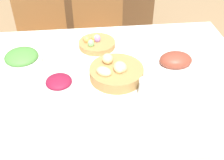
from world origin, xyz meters
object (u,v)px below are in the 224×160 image
(beet_salad_bowl, at_px, (59,85))
(chair_far_left, at_px, (42,37))
(knife, at_px, (132,126))
(green_salad_bowl, at_px, (22,60))
(chair_far_center, at_px, (99,34))
(spoon, at_px, (139,125))
(fork, at_px, (58,132))
(egg_basket, at_px, (96,43))
(drinking_cup, at_px, (147,88))
(ham_platter, at_px, (176,61))
(butter_dish, at_px, (28,98))
(bread_basket, at_px, (116,72))
(dinner_plate, at_px, (96,128))

(beet_salad_bowl, bearing_deg, chair_far_left, 102.34)
(knife, bearing_deg, beet_salad_bowl, 136.49)
(beet_salad_bowl, xyz_separation_m, green_salad_bowl, (-0.21, 0.23, 0.01))
(chair_far_center, bearing_deg, spoon, -86.00)
(fork, bearing_deg, egg_basket, 69.46)
(egg_basket, xyz_separation_m, spoon, (0.15, -0.67, -0.02))
(green_salad_bowl, relative_size, drinking_cup, 2.26)
(ham_platter, distance_m, butter_dish, 0.82)
(green_salad_bowl, xyz_separation_m, knife, (0.53, -0.51, -0.04))
(chair_far_center, height_order, bread_basket, chair_far_center)
(knife, bearing_deg, bread_basket, 91.55)
(green_salad_bowl, distance_m, butter_dish, 0.30)
(ham_platter, relative_size, butter_dish, 2.20)
(egg_basket, bearing_deg, dinner_plate, -93.87)
(bread_basket, bearing_deg, egg_basket, 104.80)
(egg_basket, height_order, beet_salad_bowl, beet_salad_bowl)
(bread_basket, height_order, butter_dish, bread_basket)
(chair_far_left, distance_m, fork, 1.30)
(bread_basket, bearing_deg, green_salad_bowl, 162.91)
(bread_basket, bearing_deg, drinking_cup, -50.85)
(chair_far_center, distance_m, knife, 1.28)
(drinking_cup, bearing_deg, bread_basket, 129.15)
(dinner_plate, relative_size, butter_dish, 2.12)
(chair_far_center, distance_m, egg_basket, 0.65)
(knife, distance_m, butter_dish, 0.52)
(chair_far_left, relative_size, beet_salad_bowl, 6.01)
(green_salad_bowl, height_order, butter_dish, green_salad_bowl)
(bread_basket, distance_m, drinking_cup, 0.21)
(knife, bearing_deg, chair_far_center, 89.30)
(ham_platter, height_order, beet_salad_bowl, beet_salad_bowl)
(butter_dish, bearing_deg, dinner_plate, -34.20)
(chair_far_center, relative_size, beet_salad_bowl, 6.01)
(chair_far_left, relative_size, bread_basket, 3.22)
(chair_far_center, height_order, beet_salad_bowl, chair_far_center)
(chair_far_left, distance_m, spoon, 1.40)
(chair_far_center, xyz_separation_m, spoon, (0.09, -1.26, 0.25))
(dinner_plate, bearing_deg, butter_dish, 145.80)
(egg_basket, height_order, butter_dish, egg_basket)
(chair_far_left, bearing_deg, fork, -81.83)
(ham_platter, xyz_separation_m, fork, (-0.64, -0.43, -0.03))
(drinking_cup, bearing_deg, knife, -117.82)
(dinner_plate, bearing_deg, bread_basket, 69.66)
(spoon, bearing_deg, beet_salad_bowl, 145.88)
(bread_basket, height_order, fork, bread_basket)
(green_salad_bowl, height_order, drinking_cup, green_salad_bowl)
(chair_far_center, bearing_deg, ham_platter, -65.80)
(egg_basket, height_order, green_salad_bowl, green_salad_bowl)
(green_salad_bowl, bearing_deg, spoon, -41.82)
(bread_basket, bearing_deg, ham_platter, 12.38)
(chair_far_center, relative_size, butter_dish, 7.20)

